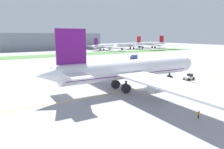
# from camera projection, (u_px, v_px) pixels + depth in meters

# --- Properties ---
(ground_plane) EXTENTS (600.00, 600.00, 0.00)m
(ground_plane) POSITION_uv_depth(u_px,v_px,m) (141.00, 89.00, 61.07)
(ground_plane) COLOR #9E9EA3
(ground_plane) RESTS_ON ground
(apron_taxi_line) EXTENTS (280.00, 0.36, 0.01)m
(apron_taxi_line) POSITION_uv_depth(u_px,v_px,m) (140.00, 89.00, 61.18)
(apron_taxi_line) COLOR yellow
(apron_taxi_line) RESTS_ON ground
(grass_median_strip) EXTENTS (320.00, 24.00, 0.10)m
(grass_median_strip) POSITION_uv_depth(u_px,v_px,m) (44.00, 56.00, 157.24)
(grass_median_strip) COLOR #4C8438
(grass_median_strip) RESTS_ON ground
(airliner_foreground) EXTENTS (51.54, 81.39, 17.27)m
(airliner_foreground) POSITION_uv_depth(u_px,v_px,m) (128.00, 70.00, 59.28)
(airliner_foreground) COLOR white
(airliner_foreground) RESTS_ON ground
(pushback_tug) EXTENTS (5.58, 2.52, 2.10)m
(pushback_tug) POSITION_uv_depth(u_px,v_px,m) (189.00, 77.00, 73.38)
(pushback_tug) COLOR white
(pushback_tug) RESTS_ON ground
(ground_crew_wingwalker_port) EXTENTS (0.57, 0.24, 1.61)m
(ground_crew_wingwalker_port) POSITION_uv_depth(u_px,v_px,m) (199.00, 114.00, 38.93)
(ground_crew_wingwalker_port) COLOR black
(ground_crew_wingwalker_port) RESTS_ON ground
(service_truck_baggage_loader) EXTENTS (6.14, 2.88, 2.48)m
(service_truck_baggage_loader) POSITION_uv_depth(u_px,v_px,m) (162.00, 59.00, 125.46)
(service_truck_baggage_loader) COLOR yellow
(service_truck_baggage_loader) RESTS_ON ground
(service_truck_fuel_bowser) EXTENTS (5.28, 3.23, 3.15)m
(service_truck_fuel_bowser) POSITION_uv_depth(u_px,v_px,m) (134.00, 57.00, 133.10)
(service_truck_fuel_bowser) COLOR #33478C
(service_truck_fuel_bowser) RESTS_ON ground
(parked_airliner_far_centre) EXTENTS (33.56, 53.22, 12.86)m
(parked_airliner_far_centre) POSITION_uv_depth(u_px,v_px,m) (103.00, 46.00, 216.72)
(parked_airliner_far_centre) COLOR white
(parked_airliner_far_centre) RESTS_ON ground
(parked_airliner_far_right) EXTENTS (48.54, 79.86, 14.51)m
(parked_airliner_far_right) POSITION_uv_depth(u_px,v_px,m) (131.00, 45.00, 236.81)
(parked_airliner_far_right) COLOR white
(parked_airliner_far_right) RESTS_ON ground
(parked_airliner_far_outer) EXTENTS (48.39, 77.22, 15.13)m
(parked_airliner_far_outer) POSITION_uv_depth(u_px,v_px,m) (152.00, 44.00, 255.15)
(parked_airliner_far_outer) COLOR white
(parked_airliner_far_outer) RESTS_ON ground
(terminal_building) EXTENTS (106.88, 20.00, 18.00)m
(terminal_building) POSITION_uv_depth(u_px,v_px,m) (54.00, 41.00, 226.78)
(terminal_building) COLOR gray
(terminal_building) RESTS_ON ground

